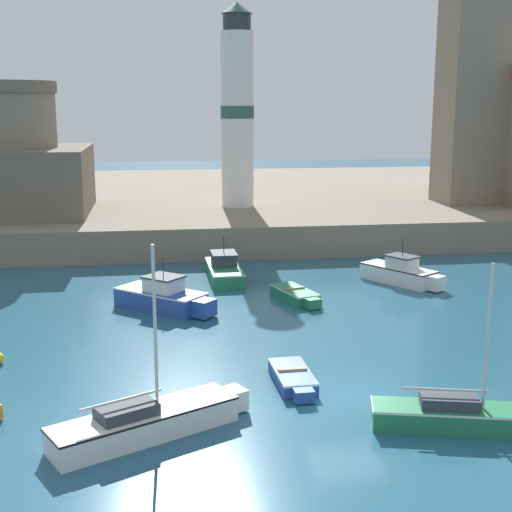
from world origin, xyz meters
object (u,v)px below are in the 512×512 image
Objects in this scene: dinghy_green_8 at (296,294)px; lighthouse at (237,110)px; motorboat_blue_4 at (164,297)px; dinghy_blue_2 at (293,377)px; motorboat_white_3 at (401,273)px; sailboat_white_1 at (148,420)px; sailboat_green_5 at (470,415)px; fortress at (12,167)px; motorboat_green_9 at (224,269)px.

lighthouse is at bearing 91.97° from dinghy_green_8.
dinghy_blue_2 is at bearing -66.71° from motorboat_blue_4.
dinghy_blue_2 is 0.69× the size of motorboat_white_3.
lighthouse is at bearing 73.13° from motorboat_blue_4.
sailboat_white_1 is at bearing -117.69° from dinghy_green_8.
lighthouse is at bearing 86.88° from dinghy_blue_2.
motorboat_blue_4 is at bearing 122.25° from sailboat_green_5.
fortress is 0.71× the size of lighthouse.
sailboat_white_1 is at bearing -73.73° from fortress.
dinghy_green_8 reaches higher than dinghy_blue_2.
fortress reaches higher than motorboat_white_3.
motorboat_white_3 is at bearing 77.07° from sailboat_green_5.
motorboat_blue_4 reaches higher than motorboat_green_9.
sailboat_white_1 is 19.53m from motorboat_green_9.
dinghy_blue_2 is (5.05, 3.23, -0.22)m from sailboat_white_1.
motorboat_white_3 reaches higher than dinghy_green_8.
sailboat_green_5 is (4.65, -4.17, 0.16)m from dinghy_blue_2.
motorboat_white_3 is 0.46× the size of fortress.
motorboat_white_3 reaches higher than dinghy_blue_2.
dinghy_green_8 is at bearing -58.56° from motorboat_green_9.
sailboat_green_5 is at bearing -80.94° from dinghy_green_8.
sailboat_green_5 is 15.08m from dinghy_green_8.
dinghy_green_8 is (-2.37, 14.90, -0.13)m from sailboat_green_5.
sailboat_green_5 is 20.74m from motorboat_green_9.
motorboat_white_3 is at bearing 14.02° from motorboat_blue_4.
fortress is (-14.38, 28.73, 5.09)m from dinghy_blue_2.
fortress is at bearing 146.22° from motorboat_white_3.
motorboat_blue_4 is at bearing -121.22° from motorboat_green_9.
dinghy_blue_2 is 10.97m from motorboat_blue_4.
motorboat_blue_4 reaches higher than motorboat_white_3.
fortress reaches higher than dinghy_blue_2.
motorboat_blue_4 is 1.30× the size of dinghy_green_8.
motorboat_white_3 is at bearing 22.07° from dinghy_green_8.
motorboat_green_9 reaches higher than dinghy_blue_2.
motorboat_blue_4 is 0.77× the size of sailboat_green_5.
dinghy_green_8 is (2.27, 10.73, 0.03)m from dinghy_blue_2.
motorboat_white_3 is 28.13m from fortress.
lighthouse reaches higher than sailboat_green_5.
sailboat_white_1 is at bearing -102.45° from motorboat_green_9.
sailboat_green_5 reaches higher than dinghy_green_8.
fortress is at bearing 120.05° from sailboat_green_5.
motorboat_blue_4 is 16.84m from sailboat_green_5.
sailboat_green_5 is at bearing -41.87° from dinghy_blue_2.
dinghy_green_8 is at bearing -47.23° from fortress.
dinghy_blue_2 is 15.86m from motorboat_green_9.
dinghy_blue_2 is 0.23× the size of lighthouse.
motorboat_white_3 is 0.75× the size of sailboat_green_5.
lighthouse is (-7.04, 16.40, 8.64)m from motorboat_white_3.
lighthouse reaches higher than motorboat_blue_4.
fortress reaches higher than motorboat_blue_4.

